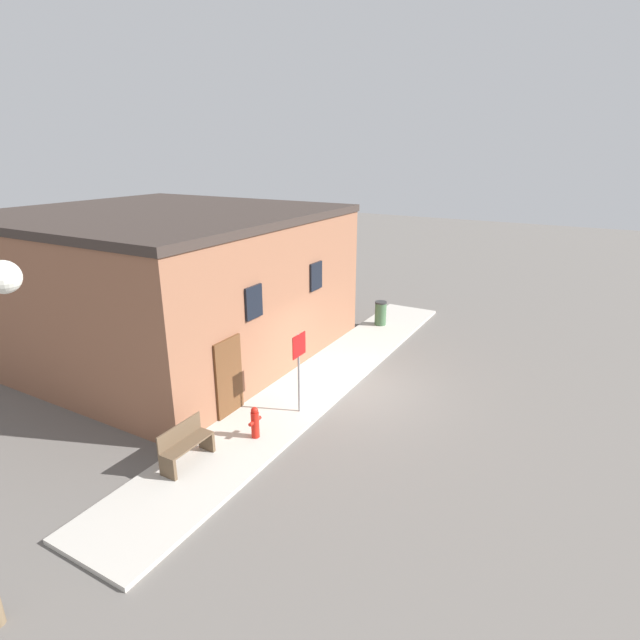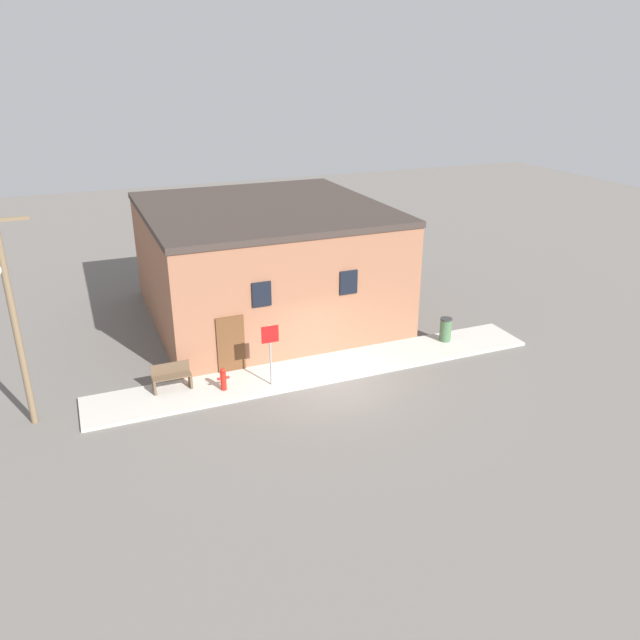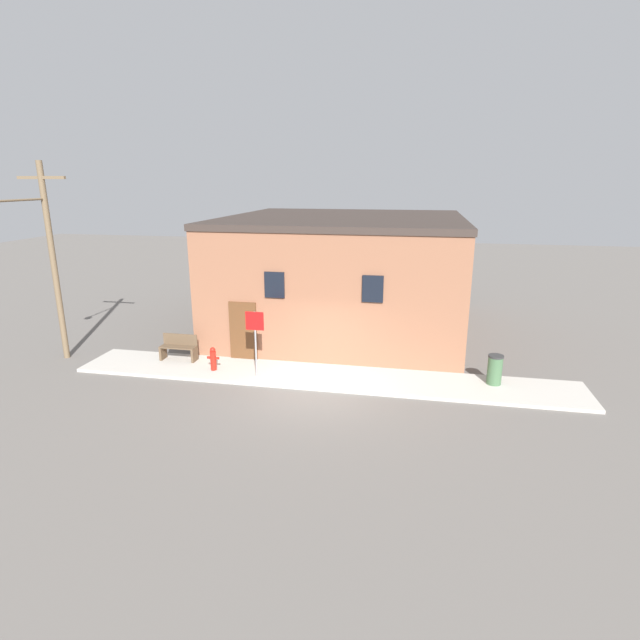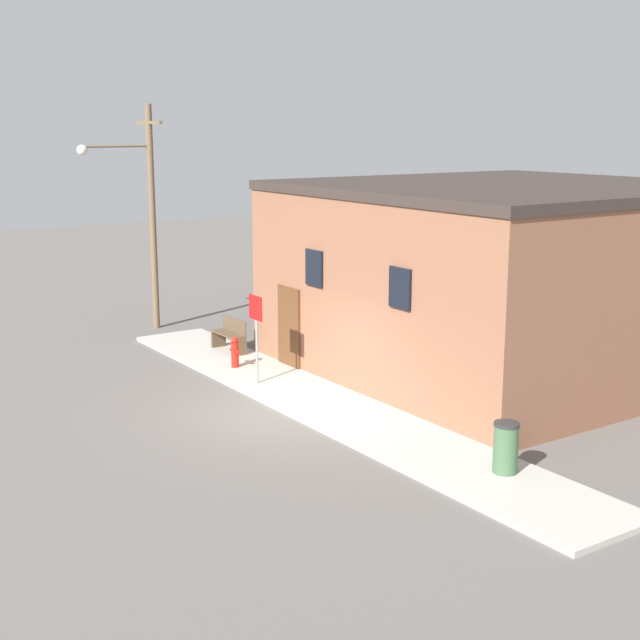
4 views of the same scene
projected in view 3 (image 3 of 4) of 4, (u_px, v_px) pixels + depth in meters
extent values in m
plane|color=#66605B|center=(315.00, 391.00, 15.49)|extent=(80.00, 80.00, 0.00)
cube|color=#BCB7AD|center=(321.00, 377.00, 16.48)|extent=(16.61, 2.14, 0.11)
cube|color=#8E5B42|center=(344.00, 276.00, 21.62)|extent=(9.60, 9.97, 4.62)
cube|color=#382D28|center=(345.00, 219.00, 20.96)|extent=(9.70, 10.07, 0.24)
cube|color=black|center=(275.00, 285.00, 17.04)|extent=(0.70, 0.08, 0.90)
cube|color=black|center=(373.00, 289.00, 16.42)|extent=(0.70, 0.08, 0.90)
cube|color=brown|center=(243.00, 332.00, 17.74)|extent=(1.00, 0.08, 2.20)
cylinder|color=red|center=(213.00, 361.00, 16.83)|extent=(0.20, 0.20, 0.67)
sphere|color=red|center=(213.00, 350.00, 16.73)|extent=(0.18, 0.18, 0.18)
cylinder|color=red|center=(209.00, 358.00, 16.83)|extent=(0.11, 0.09, 0.09)
cylinder|color=red|center=(217.00, 358.00, 16.77)|extent=(0.11, 0.09, 0.09)
cylinder|color=gray|center=(256.00, 345.00, 16.08)|extent=(0.06, 0.06, 2.19)
cube|color=red|center=(255.00, 321.00, 15.84)|extent=(0.60, 0.02, 0.60)
cube|color=brown|center=(163.00, 353.00, 17.90)|extent=(0.08, 0.44, 0.48)
cube|color=brown|center=(195.00, 355.00, 17.67)|extent=(0.08, 0.44, 0.48)
cube|color=brown|center=(178.00, 347.00, 17.71)|extent=(1.29, 0.44, 0.04)
cube|color=brown|center=(180.00, 339.00, 17.84)|extent=(1.29, 0.04, 0.40)
cylinder|color=#426642|center=(495.00, 371.00, 15.65)|extent=(0.45, 0.45, 0.89)
cylinder|color=#2D2D2D|center=(496.00, 356.00, 15.53)|extent=(0.47, 0.47, 0.06)
cylinder|color=brown|center=(54.00, 264.00, 17.49)|extent=(0.21, 0.21, 6.96)
cylinder|color=brown|center=(20.00, 200.00, 15.88)|extent=(0.07, 2.12, 0.07)
cube|color=brown|center=(41.00, 178.00, 16.70)|extent=(1.80, 0.10, 0.10)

